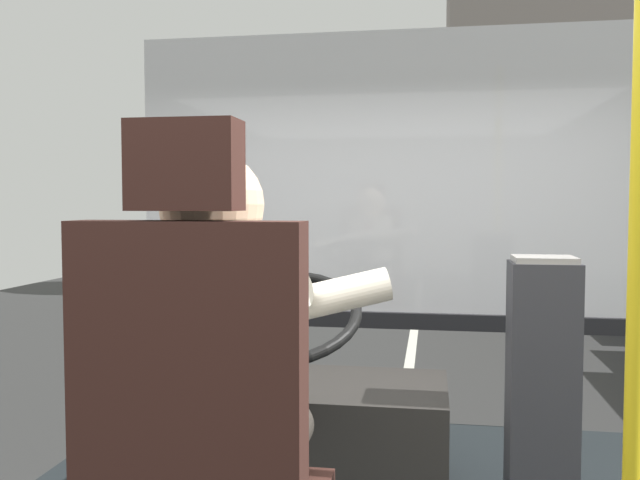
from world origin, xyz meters
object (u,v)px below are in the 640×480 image
object	(u,v)px
bus_driver	(220,369)
handrail_pole	(639,227)
steering_console	(304,427)
driver_seat	(205,467)
parked_car_silver	(550,238)
fare_box	(542,389)
parked_car_green	(607,254)

from	to	relation	value
bus_driver	handrail_pole	size ratio (longest dim) A/B	0.39
steering_console	bus_driver	bearing A→B (deg)	-90.00
driver_seat	bus_driver	world-z (taller)	driver_seat
driver_seat	steering_console	bearing A→B (deg)	90.00
driver_seat	handrail_pole	bearing A→B (deg)	16.08
steering_console	parked_car_silver	distance (m)	20.72
bus_driver	parked_car_silver	bearing A→B (deg)	78.58
handrail_pole	bus_driver	bearing A→B (deg)	-170.14
steering_console	handrail_pole	distance (m)	1.53
fare_box	handrail_pole	bearing A→B (deg)	-82.90
driver_seat	handrail_pole	size ratio (longest dim) A/B	0.61
driver_seat	parked_car_green	xyz separation A→B (m)	(4.70, 15.86, -0.67)
bus_driver	parked_car_green	distance (m)	16.46
fare_box	parked_car_silver	size ratio (longest dim) A/B	0.21
parked_car_green	bus_driver	bearing A→B (deg)	-106.61
bus_driver	steering_console	xyz separation A→B (m)	(-0.00, 1.04, -0.49)
bus_driver	handrail_pole	distance (m)	1.02
driver_seat	fare_box	xyz separation A→B (m)	(0.86, 1.01, -0.07)
parked_car_green	steering_console	bearing A→B (deg)	-107.72
handrail_pole	parked_car_silver	world-z (taller)	handrail_pole
parked_car_silver	fare_box	bearing A→B (deg)	-99.57
handrail_pole	fare_box	size ratio (longest dim) A/B	2.28
handrail_pole	parked_car_green	xyz separation A→B (m)	(3.74, 15.58, -1.19)
steering_console	fare_box	world-z (taller)	fare_box
steering_console	fare_box	bearing A→B (deg)	-9.16
handrail_pole	parked_car_silver	bearing A→B (deg)	81.00
handrail_pole	parked_car_silver	size ratio (longest dim) A/B	0.48
bus_driver	parked_car_green	xyz separation A→B (m)	(4.70, 15.75, -0.86)
bus_driver	handrail_pole	world-z (taller)	handrail_pole
handrail_pole	steering_console	bearing A→B (deg)	137.56
bus_driver	steering_console	bearing A→B (deg)	90.00
driver_seat	parked_car_silver	distance (m)	21.85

